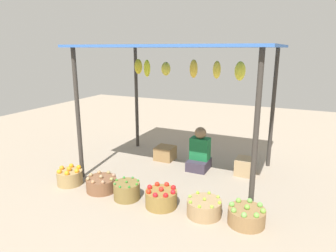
{
  "coord_description": "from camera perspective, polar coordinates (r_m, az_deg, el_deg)",
  "views": [
    {
      "loc": [
        1.93,
        -4.67,
        2.14
      ],
      "look_at": [
        0.0,
        -0.49,
        0.95
      ],
      "focal_mm": 32.24,
      "sensor_mm": 36.0,
      "label": 1
    }
  ],
  "objects": [
    {
      "name": "vendor_person",
      "position": [
        5.51,
        5.98,
        -5.12
      ],
      "size": [
        0.36,
        0.44,
        0.78
      ],
      "color": "#38303E",
      "rests_on": "ground"
    },
    {
      "name": "basket_green_chilies",
      "position": [
        4.54,
        -7.8,
        -11.99
      ],
      "size": [
        0.39,
        0.39,
        0.28
      ],
      "color": "olive",
      "rests_on": "ground"
    },
    {
      "name": "wooden_crate_near_vendor",
      "position": [
        5.98,
        -0.53,
        -5.14
      ],
      "size": [
        0.36,
        0.35,
        0.26
      ],
      "primitive_type": "cube",
      "color": "olive",
      "rests_on": "ground"
    },
    {
      "name": "basket_limes",
      "position": [
        4.13,
        6.86,
        -15.06
      ],
      "size": [
        0.46,
        0.46,
        0.25
      ],
      "color": "#A18056",
      "rests_on": "ground"
    },
    {
      "name": "wooden_crate_stacked_rear",
      "position": [
        5.46,
        14.4,
        -7.42
      ],
      "size": [
        0.32,
        0.34,
        0.29
      ],
      "primitive_type": "cube",
      "color": "tan",
      "rests_on": "ground"
    },
    {
      "name": "basket_potatoes",
      "position": [
        4.85,
        -12.48,
        -10.64
      ],
      "size": [
        0.46,
        0.46,
        0.26
      ],
      "color": "brown",
      "rests_on": "ground"
    },
    {
      "name": "basket_green_apples",
      "position": [
        4.04,
        14.61,
        -16.12
      ],
      "size": [
        0.46,
        0.46,
        0.27
      ],
      "color": "olive",
      "rests_on": "ground"
    },
    {
      "name": "market_stall_structure",
      "position": [
        5.05,
        2.48,
        12.94
      ],
      "size": [
        3.12,
        2.16,
        2.19
      ],
      "color": "#38332D",
      "rests_on": "ground"
    },
    {
      "name": "basket_red_tomatoes",
      "position": [
        4.3,
        -1.29,
        -13.44
      ],
      "size": [
        0.44,
        0.44,
        0.29
      ],
      "color": "olive",
      "rests_on": "ground"
    },
    {
      "name": "basket_oranges",
      "position": [
        5.19,
        -18.06,
        -9.09
      ],
      "size": [
        0.4,
        0.4,
        0.3
      ],
      "color": "#A18451",
      "rests_on": "ground"
    },
    {
      "name": "ground_plane",
      "position": [
        5.48,
        2.17,
        -8.48
      ],
      "size": [
        14.0,
        14.0,
        0.0
      ],
      "primitive_type": "plane",
      "color": "gray"
    }
  ]
}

